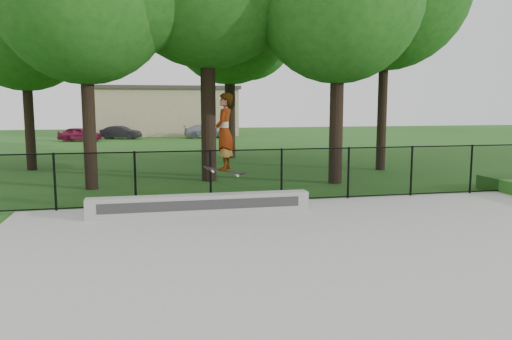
# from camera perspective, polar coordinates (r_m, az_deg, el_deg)

# --- Properties ---
(ground) EXTENTS (100.00, 100.00, 0.00)m
(ground) POSITION_cam_1_polar(r_m,az_deg,el_deg) (8.77, 13.16, -11.19)
(ground) COLOR #275417
(ground) RESTS_ON ground
(concrete_slab) EXTENTS (14.00, 12.00, 0.06)m
(concrete_slab) POSITION_cam_1_polar(r_m,az_deg,el_deg) (8.76, 13.16, -11.01)
(concrete_slab) COLOR #A2A39D
(concrete_slab) RESTS_ON ground
(grind_ledge) EXTENTS (5.49, 0.40, 0.49)m
(grind_ledge) POSITION_cam_1_polar(r_m,az_deg,el_deg) (12.50, -6.34, -3.93)
(grind_ledge) COLOR #A5A5A0
(grind_ledge) RESTS_ON concrete_slab
(car_a) EXTENTS (3.32, 2.02, 1.06)m
(car_a) POSITION_cam_1_polar(r_m,az_deg,el_deg) (39.45, -19.48, 3.88)
(car_a) COLOR maroon
(car_a) RESTS_ON ground
(car_b) EXTENTS (3.05, 1.97, 1.03)m
(car_b) POSITION_cam_1_polar(r_m,az_deg,el_deg) (41.01, -15.20, 4.16)
(car_b) COLOR black
(car_b) RESTS_ON ground
(car_c) EXTENTS (3.38, 1.53, 1.06)m
(car_c) POSITION_cam_1_polar(r_m,az_deg,el_deg) (41.06, -5.69, 4.41)
(car_c) COLOR #8C919F
(car_c) RESTS_ON ground
(skater_airborne) EXTENTS (0.83, 0.78, 2.02)m
(skater_airborne) POSITION_cam_1_polar(r_m,az_deg,el_deg) (12.04, -3.63, 4.26)
(skater_airborne) COLOR black
(skater_airborne) RESTS_ON ground
(chainlink_fence) EXTENTS (16.06, 0.06, 1.50)m
(chainlink_fence) POSITION_cam_1_polar(r_m,az_deg,el_deg) (14.01, 2.94, -0.55)
(chainlink_fence) COLOR black
(chainlink_fence) RESTS_ON concrete_slab
(distant_building) EXTENTS (12.40, 6.40, 4.30)m
(distant_building) POSITION_cam_1_polar(r_m,az_deg,el_deg) (45.52, -10.17, 6.70)
(distant_building) COLOR tan
(distant_building) RESTS_ON ground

